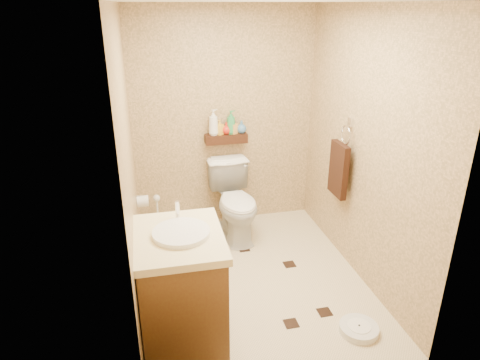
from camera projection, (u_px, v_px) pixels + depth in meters
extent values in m
plane|color=beige|center=(252.00, 278.00, 4.01)|extent=(2.50, 2.50, 0.00)
cube|color=tan|center=(224.00, 121.00, 4.68)|extent=(2.00, 0.04, 2.40)
cube|color=tan|center=(309.00, 229.00, 2.43)|extent=(2.00, 0.04, 2.40)
cube|color=tan|center=(130.00, 167.00, 3.34)|extent=(0.04, 2.50, 2.40)
cube|color=tan|center=(363.00, 149.00, 3.76)|extent=(0.04, 2.50, 2.40)
cube|color=white|center=(255.00, 1.00, 3.09)|extent=(2.00, 2.50, 0.02)
cube|color=#3B1B10|center=(226.00, 138.00, 4.67)|extent=(0.46, 0.14, 0.10)
cube|color=black|center=(215.00, 297.00, 3.75)|extent=(0.11, 0.11, 0.01)
cube|color=black|center=(289.00, 264.00, 4.22)|extent=(0.11, 0.11, 0.01)
cube|color=black|center=(291.00, 323.00, 3.44)|extent=(0.11, 0.11, 0.01)
cube|color=black|center=(185.00, 256.00, 4.35)|extent=(0.11, 0.11, 0.01)
cube|color=black|center=(325.00, 312.00, 3.56)|extent=(0.11, 0.11, 0.01)
cube|color=black|center=(244.00, 249.00, 4.48)|extent=(0.11, 0.11, 0.01)
imported|color=white|center=(236.00, 202.00, 4.61)|extent=(0.51, 0.82, 0.81)
cube|color=brown|center=(182.00, 293.00, 3.12)|extent=(0.58, 0.71, 0.86)
cube|color=beige|center=(178.00, 239.00, 2.94)|extent=(0.63, 0.76, 0.06)
cylinder|color=silver|center=(181.00, 234.00, 2.93)|extent=(0.40, 0.40, 0.06)
cylinder|color=silver|center=(177.00, 209.00, 3.12)|extent=(0.03, 0.03, 0.13)
cylinder|color=silver|center=(359.00, 329.00, 3.34)|extent=(0.36, 0.36, 0.06)
cylinder|color=white|center=(359.00, 326.00, 3.33)|extent=(0.18, 0.18, 0.01)
cylinder|color=#18605C|center=(159.00, 228.00, 4.79)|extent=(0.11, 0.11, 0.12)
cylinder|color=silver|center=(158.00, 211.00, 4.70)|extent=(0.02, 0.02, 0.33)
sphere|color=silver|center=(156.00, 198.00, 4.64)|extent=(0.08, 0.08, 0.08)
cube|color=silver|center=(351.00, 122.00, 3.91)|extent=(0.03, 0.06, 0.08)
torus|color=silver|center=(346.00, 135.00, 3.95)|extent=(0.02, 0.19, 0.19)
cube|color=black|center=(339.00, 170.00, 4.07)|extent=(0.06, 0.30, 0.52)
cylinder|color=silver|center=(143.00, 201.00, 4.17)|extent=(0.11, 0.11, 0.11)
cylinder|color=silver|center=(138.00, 196.00, 4.14)|extent=(0.04, 0.02, 0.02)
imported|color=white|center=(213.00, 122.00, 4.57)|extent=(0.14, 0.14, 0.28)
imported|color=gold|center=(220.00, 127.00, 4.61)|extent=(0.10, 0.10, 0.16)
imported|color=red|center=(226.00, 128.00, 4.63)|extent=(0.14, 0.14, 0.13)
imported|color=#30914F|center=(231.00, 122.00, 4.62)|extent=(0.11, 0.11, 0.26)
imported|color=gold|center=(233.00, 126.00, 4.64)|extent=(0.10, 0.10, 0.17)
imported|color=teal|center=(241.00, 127.00, 4.66)|extent=(0.15, 0.15, 0.14)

